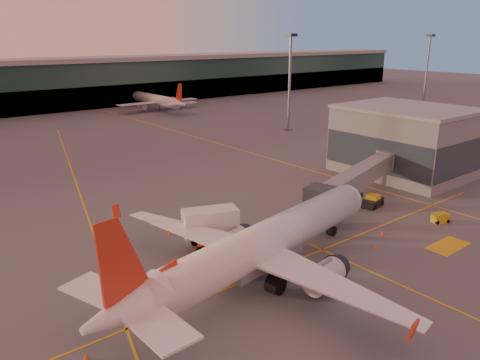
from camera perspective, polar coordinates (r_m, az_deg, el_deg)
ground at (r=51.99m, az=10.45°, el=-11.72°), size 600.00×600.00×0.00m
taxi_markings at (r=82.53m, az=-17.14°, el=-1.18°), size 100.12×173.00×0.01m
gate_building at (r=92.23m, az=19.52°, el=4.53°), size 18.40×22.40×12.60m
mast_east_near at (r=128.61m, az=6.10°, el=12.56°), size 2.40×2.40×25.60m
mast_east_far at (r=190.89m, az=21.88°, el=12.92°), size 2.40×2.40×25.60m
main_airplane at (r=49.07m, az=2.55°, el=-8.03°), size 40.52×36.76×12.28m
jet_bridge at (r=74.55m, az=14.71°, el=0.49°), size 29.07×10.81×6.01m
catering_truck at (r=56.72m, az=-3.54°, el=-5.67°), size 7.14×4.98×5.09m
gpu_cart at (r=70.93m, az=23.23°, el=-4.28°), size 2.59×2.08×1.32m
pushback_tug at (r=73.91m, az=15.90°, el=-2.56°), size 4.02×2.64×1.92m
cone_nose at (r=64.29m, az=16.98°, el=-6.15°), size 0.41×0.41×0.53m
cone_tail at (r=41.85m, az=-18.25°, el=-19.77°), size 0.45×0.45×0.57m
cone_wing_left at (r=62.01m, az=-8.64°, el=-6.44°), size 0.42×0.42×0.53m
cone_fwd at (r=60.00m, az=16.16°, el=-7.79°), size 0.40×0.40×0.51m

